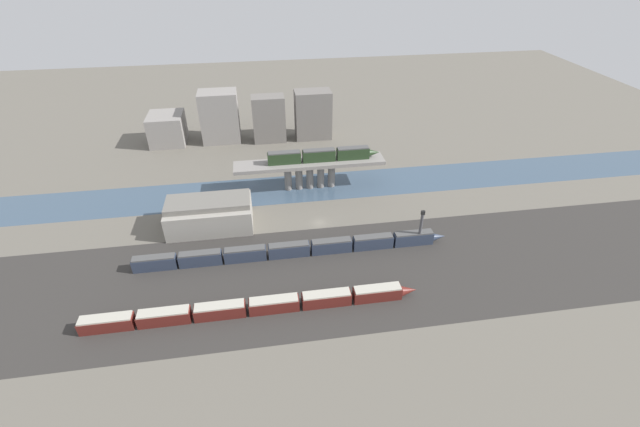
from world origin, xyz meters
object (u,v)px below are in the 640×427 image
object	(u,v)px
train_yard_near	(254,307)
train_yard_mid	(293,250)
warehouse_building	(210,214)
signal_tower	(421,228)
train_on_bridge	(322,155)

from	to	relation	value
train_yard_near	train_yard_mid	bearing A→B (deg)	60.36
train_yard_near	train_yard_mid	xyz separation A→B (m)	(11.26, 19.78, 0.23)
warehouse_building	signal_tower	size ratio (longest dim) A/B	2.15
warehouse_building	signal_tower	world-z (taller)	signal_tower
train_on_bridge	train_yard_near	distance (m)	62.72
train_yard_mid	warehouse_building	bearing A→B (deg)	142.32
train_on_bridge	train_yard_near	bearing A→B (deg)	-114.13
train_yard_mid	warehouse_building	size ratio (longest dim) A/B	3.46
train_on_bridge	warehouse_building	distance (m)	42.46
train_yard_near	signal_tower	bearing A→B (deg)	21.95
train_yard_near	signal_tower	size ratio (longest dim) A/B	6.77
train_yard_near	train_yard_mid	distance (m)	22.76
train_on_bridge	train_yard_mid	size ratio (longest dim) A/B	0.44
train_yard_near	train_on_bridge	bearing A→B (deg)	65.87
warehouse_building	signal_tower	distance (m)	62.29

